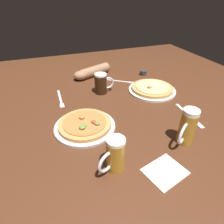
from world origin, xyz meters
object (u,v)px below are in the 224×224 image
at_px(napkin_folded, 165,171).
at_px(fork_left, 120,81).
at_px(beer_mug_amber, 187,127).
at_px(ramekin_sauce, 143,73).
at_px(pizza_plate_near, 85,125).
at_px(beer_mug_dark, 115,155).
at_px(pizza_plate_far, 152,89).
at_px(knife_right, 189,115).
at_px(diner_arm, 91,72).
at_px(beer_mug_pale, 101,84).
at_px(fork_spare, 60,99).

relative_size(napkin_folded, fork_left, 0.74).
bearing_deg(beer_mug_amber, fork_left, 91.55).
bearing_deg(fork_left, ramekin_sauce, 13.61).
bearing_deg(napkin_folded, pizza_plate_near, 120.66).
relative_size(beer_mug_dark, fork_left, 0.72).
distance_m(pizza_plate_far, knife_right, 0.33).
height_order(napkin_folded, knife_right, napkin_folded).
xyz_separation_m(pizza_plate_near, fork_left, (0.38, 0.45, -0.01)).
relative_size(beer_mug_dark, diner_arm, 0.47).
bearing_deg(knife_right, napkin_folded, -140.19).
bearing_deg(beer_mug_dark, pizza_plate_near, 99.51).
height_order(pizza_plate_far, napkin_folded, pizza_plate_far).
distance_m(beer_mug_dark, fork_left, 0.81).
xyz_separation_m(ramekin_sauce, diner_arm, (-0.40, 0.11, 0.02)).
distance_m(napkin_folded, fork_left, 0.84).
relative_size(napkin_folded, knife_right, 0.61).
bearing_deg(pizza_plate_far, beer_mug_dark, -131.90).
distance_m(beer_mug_amber, napkin_folded, 0.22).
xyz_separation_m(beer_mug_pale, ramekin_sauce, (0.40, 0.18, -0.05)).
distance_m(beer_mug_dark, napkin_folded, 0.20).
xyz_separation_m(beer_mug_dark, beer_mug_pale, (0.14, 0.62, -0.01)).
xyz_separation_m(pizza_plate_near, pizza_plate_far, (0.52, 0.23, -0.00)).
xyz_separation_m(beer_mug_pale, fork_spare, (-0.27, 0.01, -0.06)).
bearing_deg(beer_mug_amber, knife_right, 45.12).
height_order(beer_mug_dark, knife_right, beer_mug_dark).
bearing_deg(beer_mug_amber, pizza_plate_near, 146.75).
relative_size(beer_mug_dark, knife_right, 0.59).
distance_m(beer_mug_pale, ramekin_sauce, 0.44).
bearing_deg(fork_spare, diner_arm, 45.40).
bearing_deg(knife_right, diner_arm, 117.40).
bearing_deg(fork_spare, beer_mug_pale, -1.34).
relative_size(ramekin_sauce, fork_left, 0.26).
height_order(beer_mug_amber, beer_mug_pale, beer_mug_amber).
bearing_deg(napkin_folded, beer_mug_dark, 153.78).
bearing_deg(beer_mug_dark, napkin_folded, -26.22).
bearing_deg(napkin_folded, fork_spare, 112.85).
relative_size(beer_mug_pale, fork_left, 0.66).
height_order(pizza_plate_near, knife_right, pizza_plate_near).
distance_m(beer_mug_pale, fork_left, 0.23).
bearing_deg(beer_mug_pale, pizza_plate_near, -120.16).
xyz_separation_m(beer_mug_dark, napkin_folded, (0.17, -0.09, -0.07)).
distance_m(pizza_plate_far, beer_mug_pale, 0.34).
relative_size(beer_mug_dark, beer_mug_pale, 1.09).
distance_m(pizza_plate_far, ramekin_sauce, 0.28).
height_order(pizza_plate_far, beer_mug_dark, beer_mug_dark).
bearing_deg(pizza_plate_near, ramekin_sauce, 40.40).
bearing_deg(fork_spare, beer_mug_dark, -78.59).
xyz_separation_m(beer_mug_amber, knife_right, (0.17, 0.17, -0.08)).
bearing_deg(knife_right, fork_left, 108.68).
xyz_separation_m(ramekin_sauce, napkin_folded, (-0.37, -0.88, -0.01)).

